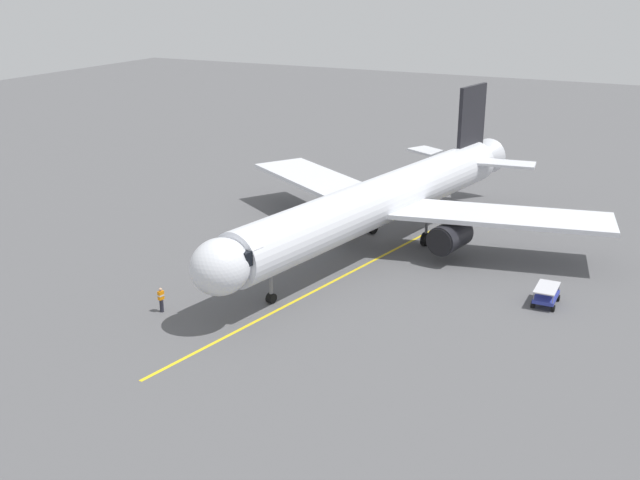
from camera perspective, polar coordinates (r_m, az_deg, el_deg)
The scene contains 5 objects.
ground_plane at distance 65.02m, azimuth 4.49°, elevation 0.23°, with size 220.00×220.00×0.00m, color #565659.
apron_lead_in_line at distance 57.02m, azimuth 2.16°, elevation -2.50°, with size 0.24×40.00×0.01m, color yellow.
airplane at distance 61.17m, azimuth 4.68°, elevation 2.93°, with size 34.21×40.16×11.50m.
ground_crew_marshaller at distance 51.41m, azimuth -11.79°, elevation -4.37°, with size 0.33×0.44×1.71m.
baggage_cart_near_nose at distance 53.75m, azimuth 16.55°, elevation -3.98°, with size 1.57×2.61×1.27m.
Camera 1 is at (-22.70, 57.14, 21.13)m, focal length 42.82 mm.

